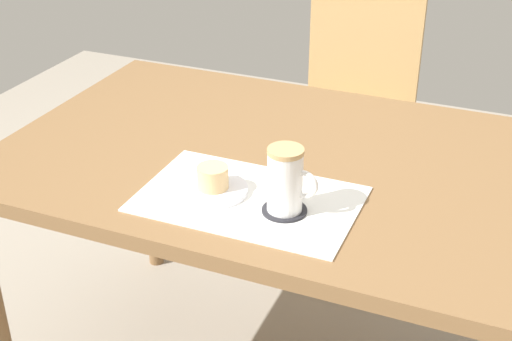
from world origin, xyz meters
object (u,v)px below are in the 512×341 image
object	(u,v)px
wooden_chair	(353,109)
pastry_plate	(213,190)
pastry	(213,177)
dining_table	(291,182)
coffee_mug	(286,180)

from	to	relation	value
wooden_chair	pastry_plate	distance (m)	1.06
pastry_plate	pastry	distance (m)	0.03
dining_table	pastry	bearing A→B (deg)	-112.75
dining_table	pastry	size ratio (longest dim) A/B	20.69
pastry_plate	dining_table	bearing A→B (deg)	67.25
wooden_chair	pastry	size ratio (longest dim) A/B	14.27
wooden_chair	pastry	xyz separation A→B (m)	(-0.03, -1.03, 0.26)
wooden_chair	pastry_plate	xyz separation A→B (m)	(-0.03, -1.03, 0.23)
dining_table	pastry_plate	size ratio (longest dim) A/B	9.28
coffee_mug	pastry	bearing A→B (deg)	175.35
dining_table	coffee_mug	world-z (taller)	coffee_mug
pastry	coffee_mug	size ratio (longest dim) A/B	0.48
wooden_chair	pastry_plate	bearing A→B (deg)	86.09
coffee_mug	wooden_chair	bearing A→B (deg)	97.52
pastry	coffee_mug	bearing A→B (deg)	-4.65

